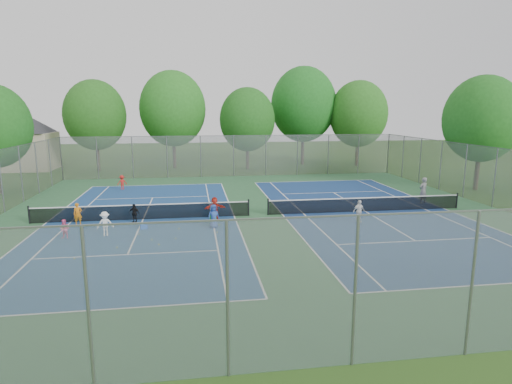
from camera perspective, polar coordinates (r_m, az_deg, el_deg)
ground at (r=26.67m, az=0.31°, el=-3.15°), size 120.00×120.00×0.00m
court_pad at (r=26.67m, az=0.31°, el=-3.14°), size 32.00×32.00×0.01m
court_left at (r=26.55m, az=-14.82°, el=-3.55°), size 10.97×23.77×0.01m
court_right at (r=28.55m, az=14.36°, el=-2.52°), size 10.97×23.77×0.01m
net_left at (r=26.45m, az=-14.87°, el=-2.63°), size 12.87×0.10×0.91m
net_right at (r=28.45m, az=14.40°, el=-1.66°), size 12.87×0.10×0.91m
fence_north at (r=41.99m, az=-3.00°, el=4.81°), size 32.00×0.10×4.00m
fence_south at (r=11.28m, az=13.05°, el=-12.92°), size 32.00×0.10×4.00m
fence_east at (r=32.72m, az=29.24°, el=1.65°), size 0.10×32.00×4.00m
house at (r=52.80m, az=-28.65°, el=7.17°), size 11.03×11.03×7.30m
tree_nw at (r=48.62m, az=-20.66°, el=9.57°), size 6.40×6.40×9.58m
tree_nl at (r=48.60m, az=-11.05°, el=10.83°), size 7.20×7.20×10.69m
tree_nc at (r=46.95m, az=-1.17°, el=9.62°), size 6.00×6.00×8.85m
tree_nr at (r=51.22m, az=6.34°, el=11.52°), size 7.60×7.60×11.42m
tree_ne at (r=51.19m, az=13.51°, el=10.09°), size 6.60×6.60×9.77m
tree_side_e at (r=39.01m, az=27.93°, el=8.60°), size 6.00×6.00×9.20m
ball_crate at (r=24.52m, az=-14.76°, el=-4.40°), size 0.45×0.45×0.32m
ball_hopper at (r=24.70m, az=-5.78°, el=-3.64°), size 0.40×0.40×0.60m
student_a at (r=26.49m, az=-22.67°, el=-2.71°), size 0.53×0.43×1.26m
student_b at (r=23.90m, az=-24.13°, el=-4.55°), size 0.57×0.49×1.02m
student_c at (r=23.60m, az=-19.48°, el=-4.04°), size 0.91×0.60×1.31m
student_d at (r=25.90m, az=-15.93°, el=-2.73°), size 0.71×0.53×1.12m
student_e at (r=23.82m, az=-5.68°, el=-3.25°), size 0.76×0.62×1.35m
student_f at (r=25.66m, az=-5.53°, el=-2.18°), size 1.33×0.62×1.38m
child_far_baseline at (r=36.74m, az=-17.42°, el=1.22°), size 0.87×0.66×1.20m
instructor at (r=32.02m, az=21.40°, el=0.18°), size 0.78×0.62×1.86m
teen_court_b at (r=25.60m, az=13.55°, el=-2.51°), size 0.85×0.54×1.34m
tennis_ball_0 at (r=24.36m, az=-6.03°, el=-4.50°), size 0.07×0.07×0.07m
tennis_ball_1 at (r=21.52m, az=-18.05°, el=-7.10°), size 0.07×0.07×0.07m
tennis_ball_2 at (r=21.44m, az=-12.82°, el=-6.89°), size 0.07×0.07×0.07m
tennis_ball_3 at (r=26.01m, az=-24.40°, el=-4.44°), size 0.07×0.07×0.07m
tennis_ball_4 at (r=23.02m, az=-5.22°, el=-5.41°), size 0.07×0.07×0.07m
tennis_ball_5 at (r=22.30m, az=-13.72°, el=-6.23°), size 0.07×0.07×0.07m
tennis_ball_6 at (r=23.98m, az=-10.23°, el=-4.87°), size 0.07×0.07×0.07m
tennis_ball_7 at (r=25.11m, az=-5.65°, el=-4.02°), size 0.07×0.07×0.07m
tennis_ball_8 at (r=24.42m, az=-4.93°, el=-4.44°), size 0.07×0.07×0.07m
tennis_ball_9 at (r=23.34m, az=-15.31°, el=-5.53°), size 0.07×0.07×0.07m
tennis_ball_10 at (r=22.24m, az=-10.68°, el=-6.15°), size 0.07×0.07×0.07m
tennis_ball_11 at (r=20.65m, az=-23.05°, el=-8.22°), size 0.07×0.07×0.07m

